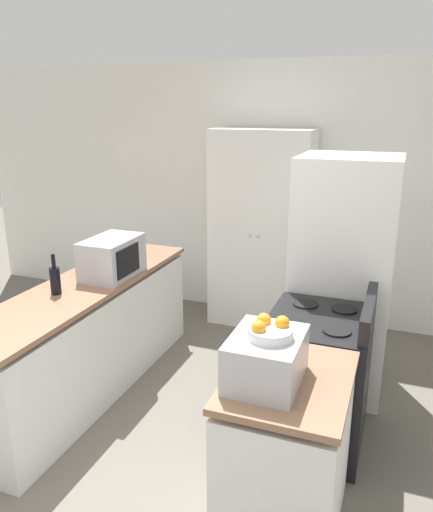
% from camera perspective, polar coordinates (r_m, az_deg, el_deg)
% --- Properties ---
extents(wall_back, '(7.00, 0.06, 2.60)m').
position_cam_1_polar(wall_back, '(5.20, 5.89, 7.12)').
color(wall_back, white).
rests_on(wall_back, ground_plane).
extents(counter_left, '(0.60, 2.35, 0.88)m').
position_cam_1_polar(counter_left, '(4.06, -14.49, -9.17)').
color(counter_left, silver).
rests_on(counter_left, ground_plane).
extents(counter_right, '(0.60, 0.80, 0.88)m').
position_cam_1_polar(counter_right, '(2.82, 7.92, -21.60)').
color(counter_right, silver).
rests_on(counter_right, ground_plane).
extents(pantry_cabinet, '(0.97, 0.50, 1.96)m').
position_cam_1_polar(pantry_cabinet, '(4.99, 5.12, 2.98)').
color(pantry_cabinet, white).
rests_on(pantry_cabinet, ground_plane).
extents(stove, '(0.66, 0.73, 1.04)m').
position_cam_1_polar(stove, '(3.44, 11.34, -13.51)').
color(stove, black).
rests_on(stove, ground_plane).
extents(refrigerator, '(0.75, 0.72, 1.83)m').
position_cam_1_polar(refrigerator, '(3.94, 14.20, -2.26)').
color(refrigerator, white).
rests_on(refrigerator, ground_plane).
extents(microwave, '(0.33, 0.51, 0.30)m').
position_cam_1_polar(microwave, '(3.97, -11.83, -0.14)').
color(microwave, '#B2B2B7').
rests_on(microwave, counter_left).
extents(wine_bottle, '(0.07, 0.07, 0.29)m').
position_cam_1_polar(wine_bottle, '(3.71, -17.96, -2.58)').
color(wine_bottle, black).
rests_on(wine_bottle, counter_left).
extents(toaster_oven, '(0.34, 0.42, 0.24)m').
position_cam_1_polar(toaster_oven, '(2.46, 5.65, -11.62)').
color(toaster_oven, '#B2B2B7').
rests_on(toaster_oven, counter_right).
extents(fruit_bowl, '(0.22, 0.22, 0.10)m').
position_cam_1_polar(fruit_bowl, '(2.38, 6.11, -8.41)').
color(fruit_bowl, silver).
rests_on(fruit_bowl, toaster_oven).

